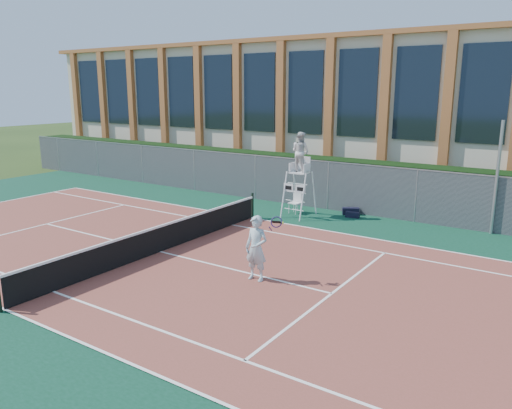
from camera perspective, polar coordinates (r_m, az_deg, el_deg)
The scene contains 13 objects.
ground at distance 17.35m, azimuth -10.89°, elevation -5.41°, with size 120.00×120.00×0.00m, color #233814.
apron at distance 18.04m, azimuth -8.66°, elevation -4.58°, with size 36.00×20.00×0.01m, color #0C3520.
tennis_court at distance 17.35m, azimuth -10.90°, elevation -5.34°, with size 23.77×10.97×0.02m, color brown.
tennis_net at distance 17.19m, azimuth -10.97°, elevation -3.71°, with size 0.10×11.30×1.10m.
fence at distance 23.92m, azimuth 3.91°, elevation 2.63°, with size 40.00×0.06×2.20m, color #595E60, non-canonical shape.
hedge at distance 24.95m, azimuth 5.29°, elevation 3.04°, with size 40.00×1.40×2.20m, color black.
building at distance 31.81m, azimuth 12.40°, elevation 10.49°, with size 45.00×10.60×8.22m.
steel_pole at distance 20.75m, azimuth 25.82°, elevation 2.70°, with size 0.12×0.12×4.32m, color #9EA0A5.
umpire_chair at distance 21.44m, azimuth 5.10°, elevation 5.74°, with size 1.03×1.59×3.70m.
plastic_chair at distance 22.27m, azimuth 4.60°, elevation 0.47°, with size 0.50×0.50×0.97m.
sports_bag_near at distance 22.39m, azimuth 10.78°, elevation -0.75°, with size 0.73×0.29×0.31m, color black.
sports_bag_far at distance 21.92m, azimuth 10.98°, elevation -1.16°, with size 0.59×0.26×0.24m, color black.
tennis_player at distance 14.31m, azimuth 0.06°, elevation -5.02°, with size 1.05×0.70×1.91m.
Camera 1 is at (11.69, -11.61, 5.45)m, focal length 35.00 mm.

